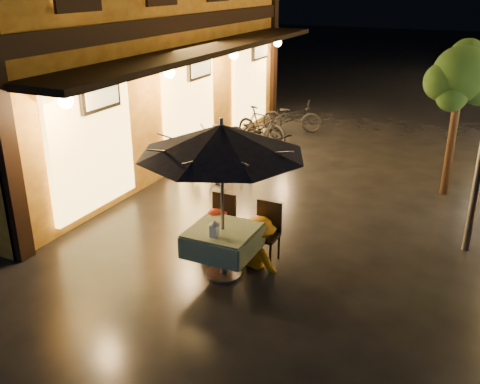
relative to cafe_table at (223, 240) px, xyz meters
The scene contains 15 objects.
ground 0.80m from the cafe_table, 56.85° to the left, with size 90.00×90.00×0.00m, color black.
west_building 7.68m from the cafe_table, 140.57° to the left, with size 5.90×11.40×7.40m.
street_tree 5.95m from the cafe_table, 61.36° to the left, with size 1.43×1.20×3.15m.
cafe_table is the anchor object (origin of this frame).
patio_umbrella 1.56m from the cafe_table, ahead, with size 2.42×2.42×2.46m.
cafe_chair_left 0.84m from the cafe_table, 118.51° to the left, with size 0.42×0.42×0.97m.
cafe_chair_right 0.84m from the cafe_table, 61.49° to the left, with size 0.42×0.42×0.97m.
table_lantern 0.42m from the cafe_table, 90.00° to the right, with size 0.16×0.16×0.25m.
person_orange 0.69m from the cafe_table, 128.27° to the left, with size 0.79×0.61×1.62m, color #F44824.
person_yellow 0.68m from the cafe_table, 59.08° to the left, with size 1.01×0.58×1.57m, color orange.
bicycle_0 4.35m from the cafe_table, 123.51° to the left, with size 0.62×1.77×0.93m, color black.
bicycle_1 4.92m from the cafe_table, 116.35° to the left, with size 0.49×1.72×1.03m, color black.
bicycle_2 6.92m from the cafe_table, 109.92° to the left, with size 0.54×1.54×0.81m, color black.
bicycle_3 6.95m from the cafe_table, 108.34° to the left, with size 0.48×1.71×1.03m, color black.
bicycle_4 8.45m from the cafe_table, 103.02° to the left, with size 0.61×1.74×0.91m, color black.
Camera 1 is at (2.97, -6.80, 4.22)m, focal length 40.00 mm.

